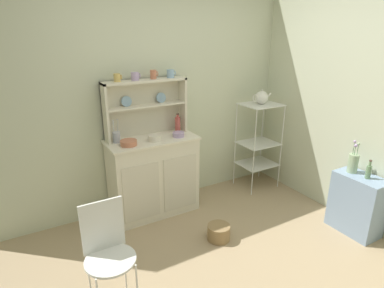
# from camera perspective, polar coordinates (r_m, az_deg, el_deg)

# --- Properties ---
(ground_plane) EXTENTS (3.84, 3.84, 0.00)m
(ground_plane) POSITION_cam_1_polar(r_m,az_deg,el_deg) (2.94, 8.99, -22.80)
(ground_plane) COLOR tan
(ground_plane) RESTS_ON ground
(wall_back) EXTENTS (3.84, 0.05, 2.50)m
(wall_back) POSITION_cam_1_polar(r_m,az_deg,el_deg) (3.64, -6.16, 8.07)
(wall_back) COLOR beige
(wall_back) RESTS_ON ground
(hutch_cabinet) EXTENTS (0.97, 0.45, 0.88)m
(hutch_cabinet) POSITION_cam_1_polar(r_m,az_deg,el_deg) (3.59, -6.86, -5.56)
(hutch_cabinet) COLOR silver
(hutch_cabinet) RESTS_ON ground
(hutch_shelf_unit) EXTENTS (0.90, 0.18, 0.61)m
(hutch_shelf_unit) POSITION_cam_1_polar(r_m,az_deg,el_deg) (3.48, -8.44, 7.25)
(hutch_shelf_unit) COLOR beige
(hutch_shelf_unit) RESTS_ON hutch_cabinet
(bakers_rack) EXTENTS (0.47, 0.39, 1.11)m
(bakers_rack) POSITION_cam_1_polar(r_m,az_deg,el_deg) (4.18, 11.75, 1.27)
(bakers_rack) COLOR silver
(bakers_rack) RESTS_ON ground
(side_shelf_blue) EXTENTS (0.28, 0.48, 0.62)m
(side_shelf_blue) POSITION_cam_1_polar(r_m,az_deg,el_deg) (3.70, 27.28, -9.47)
(side_shelf_blue) COLOR #849EBC
(side_shelf_blue) RESTS_ON ground
(wire_chair) EXTENTS (0.36, 0.36, 0.85)m
(wire_chair) POSITION_cam_1_polar(r_m,az_deg,el_deg) (2.46, -14.81, -17.35)
(wire_chair) COLOR white
(wire_chair) RESTS_ON ground
(floor_basket) EXTENTS (0.23, 0.23, 0.15)m
(floor_basket) POSITION_cam_1_polar(r_m,az_deg,el_deg) (3.31, 4.77, -15.36)
(floor_basket) COLOR #93754C
(floor_basket) RESTS_ON ground
(cup_gold_0) EXTENTS (0.08, 0.07, 0.08)m
(cup_gold_0) POSITION_cam_1_polar(r_m,az_deg,el_deg) (3.30, -13.14, 11.42)
(cup_gold_0) COLOR #DBB760
(cup_gold_0) RESTS_ON hutch_shelf_unit
(cup_lilac_1) EXTENTS (0.09, 0.08, 0.08)m
(cup_lilac_1) POSITION_cam_1_polar(r_m,az_deg,el_deg) (3.36, -10.08, 11.77)
(cup_lilac_1) COLOR #B79ECC
(cup_lilac_1) RESTS_ON hutch_shelf_unit
(cup_terracotta_2) EXTENTS (0.08, 0.06, 0.09)m
(cup_terracotta_2) POSITION_cam_1_polar(r_m,az_deg,el_deg) (3.44, -6.86, 12.18)
(cup_terracotta_2) COLOR #C67556
(cup_terracotta_2) RESTS_ON hutch_shelf_unit
(cup_sky_3) EXTENTS (0.09, 0.08, 0.09)m
(cup_sky_3) POSITION_cam_1_polar(r_m,az_deg,el_deg) (3.52, -3.82, 12.38)
(cup_sky_3) COLOR #8EB2D1
(cup_sky_3) RESTS_ON hutch_shelf_unit
(bowl_mixing_large) EXTENTS (0.17, 0.17, 0.05)m
(bowl_mixing_large) POSITION_cam_1_polar(r_m,az_deg,el_deg) (3.27, -11.19, 0.21)
(bowl_mixing_large) COLOR #C67556
(bowl_mixing_large) RESTS_ON hutch_cabinet
(bowl_floral_medium) EXTENTS (0.14, 0.14, 0.06)m
(bowl_floral_medium) POSITION_cam_1_polar(r_m,az_deg,el_deg) (3.36, -6.68, 1.08)
(bowl_floral_medium) COLOR silver
(bowl_floral_medium) RESTS_ON hutch_cabinet
(bowl_cream_small) EXTENTS (0.13, 0.13, 0.05)m
(bowl_cream_small) POSITION_cam_1_polar(r_m,az_deg,el_deg) (3.47, -2.42, 1.72)
(bowl_cream_small) COLOR #B79ECC
(bowl_cream_small) RESTS_ON hutch_cabinet
(jam_bottle) EXTENTS (0.06, 0.06, 0.21)m
(jam_bottle) POSITION_cam_1_polar(r_m,az_deg,el_deg) (3.62, -2.55, 3.55)
(jam_bottle) COLOR #B74C47
(jam_bottle) RESTS_ON hutch_cabinet
(utensil_jar) EXTENTS (0.08, 0.08, 0.24)m
(utensil_jar) POSITION_cam_1_polar(r_m,az_deg,el_deg) (3.37, -13.28, 1.27)
(utensil_jar) COLOR #B2B7C6
(utensil_jar) RESTS_ON hutch_cabinet
(porcelain_teapot) EXTENTS (0.25, 0.16, 0.18)m
(porcelain_teapot) POSITION_cam_1_polar(r_m,az_deg,el_deg) (4.06, 12.23, 8.07)
(porcelain_teapot) COLOR white
(porcelain_teapot) RESTS_ON bakers_rack
(flower_vase) EXTENTS (0.10, 0.10, 0.34)m
(flower_vase) POSITION_cam_1_polar(r_m,az_deg,el_deg) (3.59, 26.72, -2.95)
(flower_vase) COLOR #9EB78E
(flower_vase) RESTS_ON side_shelf_blue
(oil_bottle) EXTENTS (0.05, 0.05, 0.19)m
(oil_bottle) POSITION_cam_1_polar(r_m,az_deg,el_deg) (3.52, 28.87, -4.28)
(oil_bottle) COLOR #6B8C60
(oil_bottle) RESTS_ON side_shelf_blue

